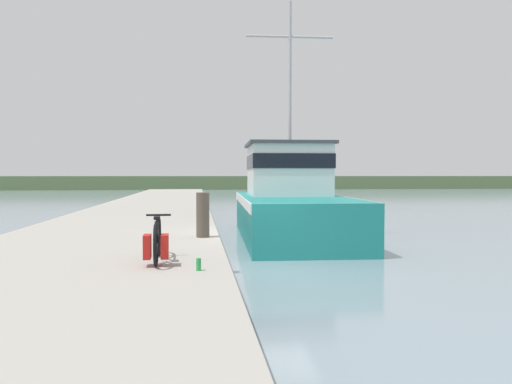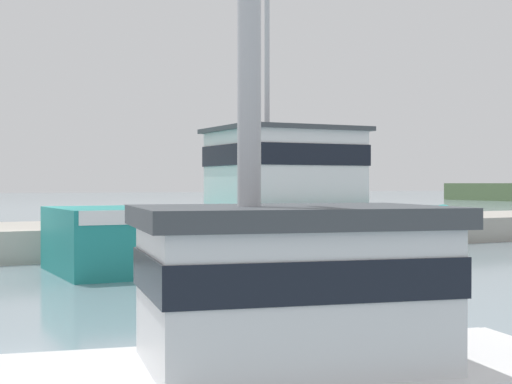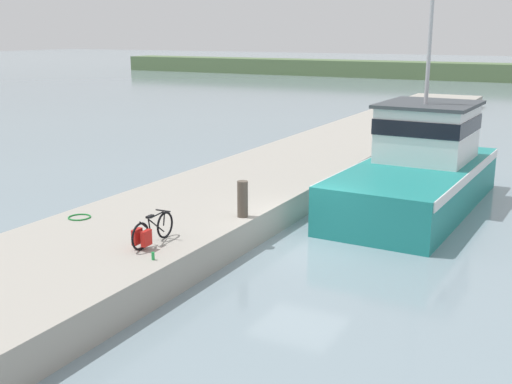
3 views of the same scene
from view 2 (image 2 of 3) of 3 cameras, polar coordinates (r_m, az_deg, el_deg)
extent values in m
plane|color=gray|center=(20.45, -18.13, -5.47)|extent=(320.00, 320.00, 0.00)
cube|color=teal|center=(20.48, -0.94, -3.22)|extent=(4.09, 9.82, 1.58)
cone|color=teal|center=(23.48, 11.82, -2.74)|extent=(1.56, 1.80, 1.50)
cube|color=white|center=(20.45, -0.94, -1.45)|extent=(4.16, 9.63, 0.32)
cube|color=white|center=(20.98, 2.06, 1.69)|extent=(3.11, 3.53, 1.95)
cube|color=black|center=(20.99, 2.06, 2.63)|extent=(3.17, 3.60, 0.55)
cube|color=#3D4247|center=(21.03, 2.06, 4.51)|extent=(3.36, 3.82, 0.12)
cylinder|color=#B2B2B7|center=(21.16, 0.81, 12.01)|extent=(0.14, 0.14, 5.38)
cube|color=silver|center=(4.71, 2.50, -7.50)|extent=(1.50, 1.90, 0.82)
cube|color=black|center=(4.69, 2.50, -5.76)|extent=(1.53, 1.94, 0.23)
cube|color=#3D4247|center=(4.67, 2.50, -1.77)|extent=(1.62, 2.05, 0.12)
camera|label=1|loc=(23.51, -50.62, 0.92)|focal=35.00mm
camera|label=3|loc=(18.58, -73.01, 12.54)|focal=45.00mm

